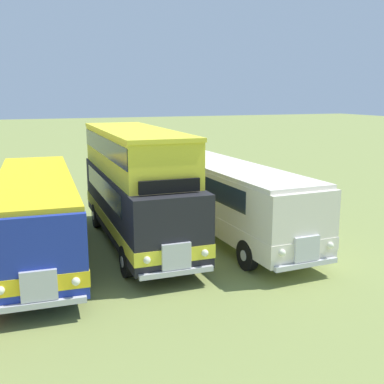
{
  "coord_description": "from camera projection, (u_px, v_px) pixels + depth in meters",
  "views": [
    {
      "loc": [
        6.81,
        -17.07,
        5.79
      ],
      "look_at": [
        13.21,
        -0.48,
        2.04
      ],
      "focal_mm": 43.63,
      "sensor_mm": 36.0,
      "label": 1
    }
  ],
  "objects": [
    {
      "name": "bus_ninth_in_row",
      "position": [
        222.0,
        192.0,
        19.52
      ],
      "size": [
        2.93,
        11.73,
        2.99
      ],
      "color": "silver",
      "rests_on": "ground"
    },
    {
      "name": "bus_seventh_in_row",
      "position": [
        37.0,
        210.0,
        16.57
      ],
      "size": [
        3.08,
        11.01,
        2.99
      ],
      "color": "#1E339E",
      "rests_on": "ground"
    },
    {
      "name": "bus_eighth_in_row",
      "position": [
        136.0,
        182.0,
        17.99
      ],
      "size": [
        2.71,
        9.75,
        4.49
      ],
      "color": "black",
      "rests_on": "ground"
    }
  ]
}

